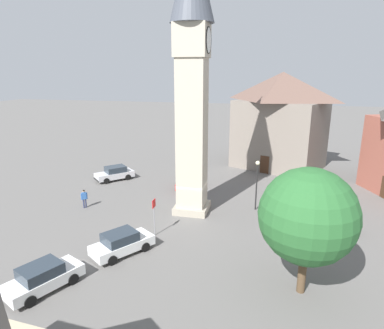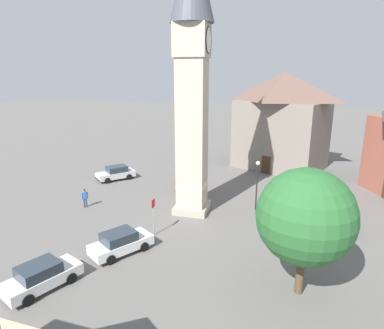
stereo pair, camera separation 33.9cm
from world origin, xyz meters
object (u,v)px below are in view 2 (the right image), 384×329
(car_white_side, at_px, (116,173))
(clock_tower, at_px, (192,54))
(car_blue_kerb, at_px, (42,276))
(lamp_post, at_px, (257,177))
(car_black_far, at_px, (325,220))
(pedestrian, at_px, (85,196))
(road_sign, at_px, (153,211))
(tree, at_px, (305,217))
(car_red_corner, at_px, (121,242))
(building_terrace_right, at_px, (282,120))
(car_silver_kerb, at_px, (188,180))

(car_white_side, bearing_deg, clock_tower, -121.62)
(car_blue_kerb, xyz_separation_m, lamp_post, (14.05, -10.69, 2.23))
(car_black_far, bearing_deg, pedestrian, 91.67)
(road_sign, bearing_deg, tree, -113.46)
(road_sign, bearing_deg, car_white_side, 37.49)
(car_red_corner, xyz_separation_m, car_black_far, (6.96, -13.46, 0.00))
(car_black_far, xyz_separation_m, lamp_post, (2.53, 5.31, 2.23))
(clock_tower, bearing_deg, car_black_far, -95.17)
(car_white_side, distance_m, tree, 24.70)
(clock_tower, distance_m, car_blue_kerb, 18.21)
(pedestrian, height_order, tree, tree)
(car_red_corner, height_order, road_sign, road_sign)
(car_red_corner, xyz_separation_m, building_terrace_right, (24.11, -10.02, 5.14))
(car_black_far, relative_size, road_sign, 1.52)
(car_black_far, bearing_deg, road_sign, 108.34)
(car_white_side, bearing_deg, car_red_corner, -152.33)
(clock_tower, relative_size, tree, 3.13)
(road_sign, bearing_deg, car_silver_kerb, 1.73)
(car_silver_kerb, bearing_deg, building_terrace_right, -41.29)
(tree, relative_size, lamp_post, 1.60)
(pedestrian, relative_size, tree, 0.24)
(car_red_corner, bearing_deg, car_silver_kerb, -3.79)
(car_blue_kerb, relative_size, lamp_post, 1.01)
(car_silver_kerb, height_order, tree, tree)
(tree, xyz_separation_m, building_terrace_right, (25.53, 1.19, 1.44))
(car_silver_kerb, height_order, car_black_far, same)
(car_blue_kerb, relative_size, tree, 0.63)
(car_black_far, height_order, tree, tree)
(clock_tower, relative_size, car_white_side, 5.28)
(clock_tower, xyz_separation_m, road_sign, (-5.01, 1.61, -10.98))
(car_blue_kerb, bearing_deg, car_white_side, 14.70)
(tree, distance_m, road_sign, 11.18)
(car_blue_kerb, distance_m, tree, 14.59)
(car_silver_kerb, distance_m, pedestrian, 10.45)
(tree, xyz_separation_m, road_sign, (4.33, 9.98, -2.57))
(car_silver_kerb, relative_size, tree, 0.61)
(lamp_post, bearing_deg, car_white_side, 72.97)
(clock_tower, height_order, car_silver_kerb, clock_tower)
(pedestrian, distance_m, lamp_post, 15.13)
(car_blue_kerb, bearing_deg, clock_tower, -23.34)
(building_terrace_right, bearing_deg, car_white_side, 119.30)
(car_white_side, relative_size, car_black_far, 0.98)
(car_blue_kerb, distance_m, pedestrian, 11.64)
(car_black_far, bearing_deg, car_silver_kerb, 61.66)
(pedestrian, bearing_deg, building_terrace_right, -43.02)
(pedestrian, xyz_separation_m, tree, (-7.80, -17.73, 3.46))
(clock_tower, xyz_separation_m, tree, (-9.34, -8.37, -8.42))
(car_black_far, xyz_separation_m, road_sign, (-4.05, 12.22, 1.14))
(clock_tower, xyz_separation_m, lamp_post, (1.57, -5.31, -9.89))
(road_sign, bearing_deg, car_red_corner, 156.97)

